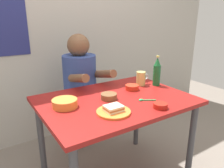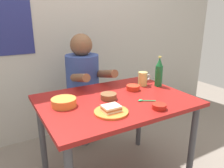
{
  "view_description": "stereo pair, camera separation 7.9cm",
  "coord_description": "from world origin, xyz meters",
  "views": [
    {
      "loc": [
        -0.84,
        -1.26,
        1.34
      ],
      "look_at": [
        0.0,
        0.05,
        0.84
      ],
      "focal_mm": 35.12,
      "sensor_mm": 36.0,
      "label": 1
    },
    {
      "loc": [
        -0.78,
        -1.3,
        1.34
      ],
      "look_at": [
        0.0,
        0.05,
        0.84
      ],
      "focal_mm": 35.12,
      "sensor_mm": 36.0,
      "label": 2
    }
  ],
  "objects": [
    {
      "name": "sambal_bowl_red",
      "position": [
        0.16,
        -0.3,
        0.76
      ],
      "size": [
        0.1,
        0.1,
        0.03
      ],
      "color": "#B21E14",
      "rests_on": "dining_table"
    },
    {
      "name": "person_seated",
      "position": [
        0.0,
        0.62,
        0.77
      ],
      "size": [
        0.33,
        0.56,
        0.72
      ],
      "color": "#33478C",
      "rests_on": "stool"
    },
    {
      "name": "beer_mug",
      "position": [
        0.37,
        0.15,
        0.8
      ],
      "size": [
        0.13,
        0.08,
        0.12
      ],
      "color": "#D1BC66",
      "rests_on": "dining_table"
    },
    {
      "name": "condiment_bowl_brown",
      "position": [
        -0.05,
        0.02,
        0.76
      ],
      "size": [
        0.12,
        0.12,
        0.04
      ],
      "color": "brown",
      "rests_on": "dining_table"
    },
    {
      "name": "stool",
      "position": [
        0.0,
        0.63,
        0.35
      ],
      "size": [
        0.34,
        0.34,
        0.45
      ],
      "color": "#4C4C51",
      "rests_on": "ground"
    },
    {
      "name": "soup_bowl_orange",
      "position": [
        -0.37,
        0.06,
        0.77
      ],
      "size": [
        0.17,
        0.17,
        0.05
      ],
      "color": "orange",
      "rests_on": "dining_table"
    },
    {
      "name": "wall_back",
      "position": [
        -0.0,
        1.05,
        1.3
      ],
      "size": [
        4.4,
        0.09,
        2.6
      ],
      "color": "#ADA89E",
      "rests_on": "ground"
    },
    {
      "name": "dining_table",
      "position": [
        0.0,
        0.0,
        0.65
      ],
      "size": [
        1.1,
        0.8,
        0.74
      ],
      "color": "maroon",
      "rests_on": "ground"
    },
    {
      "name": "plate_orange",
      "position": [
        -0.15,
        -0.2,
        0.75
      ],
      "size": [
        0.22,
        0.22,
        0.01
      ],
      "primitive_type": "cylinder",
      "color": "orange",
      "rests_on": "dining_table"
    },
    {
      "name": "beer_bottle",
      "position": [
        0.48,
        0.08,
        0.86
      ],
      "size": [
        0.06,
        0.06,
        0.26
      ],
      "color": "#19602D",
      "rests_on": "dining_table"
    },
    {
      "name": "spoon",
      "position": [
        0.15,
        -0.15,
        0.75
      ],
      "size": [
        0.11,
        0.07,
        0.01
      ],
      "color": "#26A559",
      "rests_on": "dining_table"
    },
    {
      "name": "sauce_bowl_chili",
      "position": [
        0.23,
        0.09,
        0.76
      ],
      "size": [
        0.11,
        0.11,
        0.04
      ],
      "color": "red",
      "rests_on": "dining_table"
    },
    {
      "name": "sandwich",
      "position": [
        -0.15,
        -0.2,
        0.77
      ],
      "size": [
        0.11,
        0.09,
        0.04
      ],
      "color": "beige",
      "rests_on": "plate_orange"
    }
  ]
}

